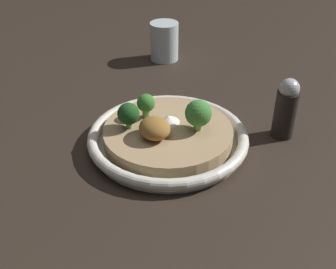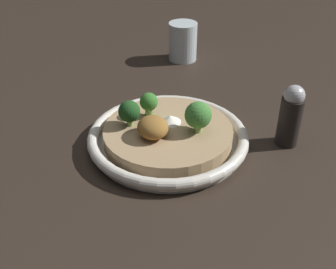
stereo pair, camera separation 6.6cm
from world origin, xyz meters
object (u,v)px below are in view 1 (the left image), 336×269
(broccoli_front_left, at_px, (128,114))
(drinking_glass, at_px, (164,41))
(pepper_shaker, at_px, (286,108))
(risotto_bowl, at_px, (168,137))
(broccoli_back, at_px, (198,114))
(broccoli_left, at_px, (146,104))

(broccoli_front_left, distance_m, drinking_glass, 0.35)
(pepper_shaker, bearing_deg, broccoli_front_left, -106.78)
(risotto_bowl, xyz_separation_m, pepper_shaker, (0.05, 0.18, 0.04))
(risotto_bowl, distance_m, broccoli_back, 0.06)
(risotto_bowl, xyz_separation_m, drinking_glass, (-0.32, 0.13, 0.03))
(broccoli_back, distance_m, pepper_shaker, 0.15)
(broccoli_left, relative_size, broccoli_front_left, 0.96)
(risotto_bowl, distance_m, drinking_glass, 0.35)
(broccoli_back, height_order, drinking_glass, drinking_glass)
(risotto_bowl, relative_size, pepper_shaker, 2.48)
(risotto_bowl, relative_size, broccoli_front_left, 5.99)
(pepper_shaker, bearing_deg, broccoli_left, -114.54)
(drinking_glass, bearing_deg, broccoli_back, -13.96)
(broccoli_left, xyz_separation_m, broccoli_front_left, (0.02, -0.04, 0.00))
(broccoli_back, xyz_separation_m, pepper_shaker, (0.03, 0.14, -0.01))
(broccoli_front_left, relative_size, pepper_shaker, 0.41)
(risotto_bowl, relative_size, drinking_glass, 3.03)
(risotto_bowl, height_order, broccoli_left, broccoli_left)
(broccoli_back, xyz_separation_m, drinking_glass, (-0.34, 0.08, -0.02))
(broccoli_left, relative_size, drinking_glass, 0.48)
(broccoli_back, bearing_deg, drinking_glass, 166.04)
(drinking_glass, xyz_separation_m, pepper_shaker, (0.37, 0.06, 0.01))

